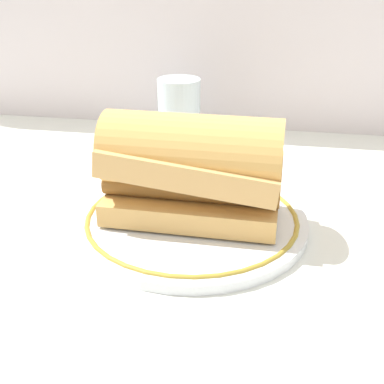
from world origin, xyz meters
The scene contains 4 objects.
ground_plane centered at (0.00, 0.00, 0.00)m, with size 1.50×1.50×0.00m, color silver.
plate centered at (-0.01, 0.03, 0.01)m, with size 0.28×0.28×0.01m.
sausage_sandwich centered at (-0.01, 0.03, 0.08)m, with size 0.21×0.10×0.12m.
drinking_glass centered at (-0.08, 0.29, 0.05)m, with size 0.07×0.07×0.12m.
Camera 1 is at (0.08, -0.48, 0.29)m, focal length 45.71 mm.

